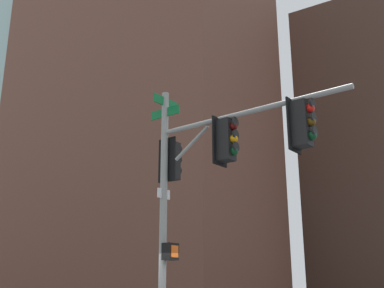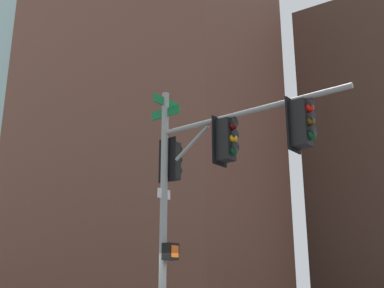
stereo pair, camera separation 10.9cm
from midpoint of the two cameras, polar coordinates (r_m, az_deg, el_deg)
name	(u,v)px [view 1 (the left image)]	position (r m, az deg, el deg)	size (l,w,h in m)	color
signal_pole_assembly	(208,165)	(11.31, 1.69, -2.59)	(5.43, 1.21, 6.69)	gray
building_brick_nearside	(142,110)	(53.47, -6.14, 4.13)	(26.45, 17.43, 41.25)	brown
building_brick_midblock	(384,152)	(65.98, 22.01, -0.85)	(16.68, 18.05, 36.65)	#4C3328
building_glass_tower	(67,23)	(78.93, -14.86, 13.85)	(27.46, 28.61, 82.13)	#9EC6C1
building_brick_farside	(195,138)	(74.11, 0.36, 0.67)	(17.88, 17.56, 47.58)	brown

